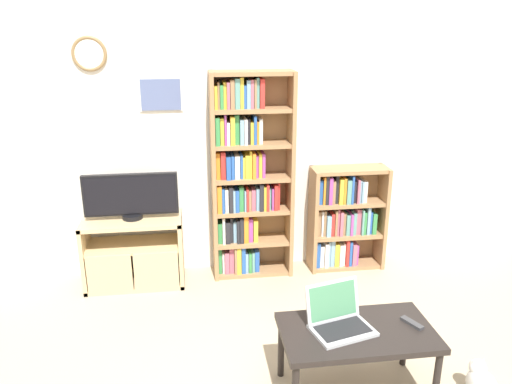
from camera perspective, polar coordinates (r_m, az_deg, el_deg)
wall_back at (r=4.69m, az=-2.42°, el=6.19°), size 6.08×0.09×2.60m
tv_stand at (r=4.76m, az=-13.77°, el=-6.70°), size 0.89×0.42×0.64m
television at (r=4.58m, az=-14.11°, el=-0.45°), size 0.83×0.18×0.42m
bookshelf_tall at (r=4.62m, az=-1.16°, el=1.59°), size 0.75×0.29×1.93m
bookshelf_short at (r=4.97m, az=9.92°, el=-3.03°), size 0.73×0.28×1.02m
coffee_table at (r=3.37m, az=11.46°, el=-15.93°), size 0.97×0.54×0.48m
laptop at (r=3.30m, az=9.39°, el=-14.00°), size 0.44×0.39×0.28m
remote_near_laptop at (r=3.47m, az=17.39°, el=-14.09°), size 0.11×0.16×0.02m
cat at (r=3.74m, az=24.37°, el=-19.37°), size 0.20×0.49×0.26m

